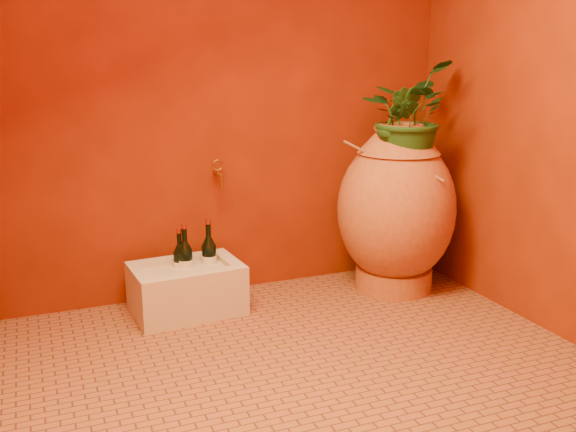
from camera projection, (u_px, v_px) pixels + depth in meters
name	position (u px, v px, depth m)	size (l,w,h in m)	color
floor	(303.00, 362.00, 2.83)	(2.50, 2.50, 0.00)	brown
wall_back	(230.00, 67.00, 3.41)	(2.50, 0.02, 2.50)	#601C05
wall_right	(552.00, 69.00, 2.97)	(0.02, 2.00, 2.50)	#601C05
amphora	(396.00, 209.00, 3.60)	(0.75, 0.75, 0.95)	#BD6435
stone_basin	(187.00, 290.00, 3.35)	(0.58, 0.41, 0.26)	beige
wine_bottle_a	(209.00, 258.00, 3.42)	(0.08, 0.08, 0.33)	black
wine_bottle_b	(185.00, 262.00, 3.36)	(0.08, 0.08, 0.32)	black
wine_bottle_c	(180.00, 264.00, 3.37)	(0.07, 0.07, 0.30)	black
wall_tap	(219.00, 172.00, 3.45)	(0.07, 0.14, 0.15)	olive
plant_main	(406.00, 115.00, 3.46)	(0.52, 0.45, 0.58)	#19471A
plant_side	(398.00, 124.00, 3.41)	(0.22, 0.18, 0.41)	#19471A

